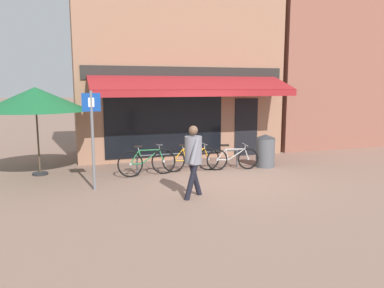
{
  "coord_description": "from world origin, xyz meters",
  "views": [
    {
      "loc": [
        -3.96,
        -9.32,
        2.55
      ],
      "look_at": [
        -0.95,
        -0.14,
        1.05
      ],
      "focal_mm": 35.0,
      "sensor_mm": 36.0,
      "label": 1
    }
  ],
  "objects_px": {
    "bicycle_orange": "(191,159)",
    "pedestrian_adult": "(193,154)",
    "bicycle_silver": "(233,158)",
    "parking_sign": "(92,130)",
    "cafe_parasol": "(35,99)",
    "litter_bin": "(265,151)",
    "bicycle_green": "(147,162)"
  },
  "relations": [
    {
      "from": "bicycle_orange",
      "to": "cafe_parasol",
      "type": "distance_m",
      "value": 4.77
    },
    {
      "from": "pedestrian_adult",
      "to": "litter_bin",
      "type": "height_order",
      "value": "pedestrian_adult"
    },
    {
      "from": "bicycle_green",
      "to": "bicycle_silver",
      "type": "xyz_separation_m",
      "value": [
        2.63,
        -0.12,
        -0.04
      ]
    },
    {
      "from": "parking_sign",
      "to": "litter_bin",
      "type": "bearing_deg",
      "value": 11.32
    },
    {
      "from": "pedestrian_adult",
      "to": "parking_sign",
      "type": "bearing_deg",
      "value": 136.68
    },
    {
      "from": "bicycle_orange",
      "to": "pedestrian_adult",
      "type": "bearing_deg",
      "value": -102.63
    },
    {
      "from": "parking_sign",
      "to": "bicycle_green",
      "type": "bearing_deg",
      "value": 35.86
    },
    {
      "from": "pedestrian_adult",
      "to": "bicycle_green",
      "type": "bearing_deg",
      "value": 92.22
    },
    {
      "from": "pedestrian_adult",
      "to": "litter_bin",
      "type": "distance_m",
      "value": 4.05
    },
    {
      "from": "bicycle_green",
      "to": "parking_sign",
      "type": "height_order",
      "value": "parking_sign"
    },
    {
      "from": "bicycle_green",
      "to": "parking_sign",
      "type": "relative_size",
      "value": 0.71
    },
    {
      "from": "litter_bin",
      "to": "bicycle_orange",
      "type": "bearing_deg",
      "value": 176.37
    },
    {
      "from": "cafe_parasol",
      "to": "litter_bin",
      "type": "bearing_deg",
      "value": -9.15
    },
    {
      "from": "bicycle_green",
      "to": "bicycle_silver",
      "type": "distance_m",
      "value": 2.63
    },
    {
      "from": "bicycle_silver",
      "to": "litter_bin",
      "type": "xyz_separation_m",
      "value": [
        1.16,
        0.07,
        0.17
      ]
    },
    {
      "from": "bicycle_green",
      "to": "pedestrian_adult",
      "type": "bearing_deg",
      "value": -82.2
    },
    {
      "from": "litter_bin",
      "to": "parking_sign",
      "type": "relative_size",
      "value": 0.43
    },
    {
      "from": "bicycle_green",
      "to": "parking_sign",
      "type": "xyz_separation_m",
      "value": [
        -1.55,
        -1.12,
        1.1
      ]
    },
    {
      "from": "bicycle_orange",
      "to": "pedestrian_adult",
      "type": "relative_size",
      "value": 1.05
    },
    {
      "from": "bicycle_silver",
      "to": "bicycle_green",
      "type": "bearing_deg",
      "value": -174.25
    },
    {
      "from": "pedestrian_adult",
      "to": "litter_bin",
      "type": "bearing_deg",
      "value": 25.86
    },
    {
      "from": "bicycle_green",
      "to": "bicycle_orange",
      "type": "relative_size",
      "value": 0.98
    },
    {
      "from": "bicycle_orange",
      "to": "cafe_parasol",
      "type": "xyz_separation_m",
      "value": [
        -4.31,
        0.93,
        1.81
      ]
    },
    {
      "from": "bicycle_orange",
      "to": "litter_bin",
      "type": "distance_m",
      "value": 2.44
    },
    {
      "from": "cafe_parasol",
      "to": "bicycle_green",
      "type": "bearing_deg",
      "value": -19.38
    },
    {
      "from": "bicycle_green",
      "to": "bicycle_orange",
      "type": "height_order",
      "value": "bicycle_green"
    },
    {
      "from": "bicycle_orange",
      "to": "bicycle_silver",
      "type": "relative_size",
      "value": 1.09
    },
    {
      "from": "bicycle_silver",
      "to": "parking_sign",
      "type": "xyz_separation_m",
      "value": [
        -4.18,
        -1.0,
        1.14
      ]
    },
    {
      "from": "bicycle_green",
      "to": "pedestrian_adult",
      "type": "height_order",
      "value": "pedestrian_adult"
    },
    {
      "from": "bicycle_silver",
      "to": "litter_bin",
      "type": "distance_m",
      "value": 1.18
    },
    {
      "from": "bicycle_orange",
      "to": "cafe_parasol",
      "type": "relative_size",
      "value": 0.59
    },
    {
      "from": "cafe_parasol",
      "to": "bicycle_orange",
      "type": "bearing_deg",
      "value": -12.2
    }
  ]
}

